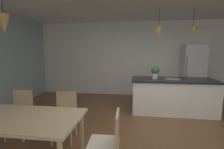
% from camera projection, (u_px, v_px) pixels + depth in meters
% --- Properties ---
extents(ground_plane, '(10.00, 8.40, 0.04)m').
position_uv_depth(ground_plane, '(160.00, 143.00, 2.88)').
color(ground_plane, brown).
extents(wall_back_kitchen, '(10.00, 0.12, 2.70)m').
position_uv_depth(wall_back_kitchen, '(147.00, 59.00, 5.90)').
color(wall_back_kitchen, white).
rests_on(wall_back_kitchen, ground_plane).
extents(dining_table, '(1.99, 0.88, 0.75)m').
position_uv_depth(dining_table, '(7.00, 121.00, 2.17)').
color(dining_table, '#D1B284').
rests_on(dining_table, ground_plane).
extents(chair_far_right, '(0.43, 0.43, 0.87)m').
position_uv_depth(chair_far_right, '(65.00, 114.00, 2.93)').
color(chair_far_right, tan).
rests_on(chair_far_right, ground_plane).
extents(chair_far_left, '(0.43, 0.43, 0.87)m').
position_uv_depth(chair_far_left, '(20.00, 112.00, 3.05)').
color(chair_far_left, tan).
rests_on(chair_far_left, ground_plane).
extents(chair_kitchen_end, '(0.42, 0.42, 0.87)m').
position_uv_depth(chair_kitchen_end, '(107.00, 143.00, 2.01)').
color(chair_kitchen_end, tan).
rests_on(chair_kitchen_end, ground_plane).
extents(kitchen_island, '(2.15, 0.87, 0.91)m').
position_uv_depth(kitchen_island, '(172.00, 95.00, 4.28)').
color(kitchen_island, white).
rests_on(kitchen_island, ground_plane).
extents(refrigerator, '(0.68, 0.67, 1.84)m').
position_uv_depth(refrigerator, '(192.00, 73.00, 5.37)').
color(refrigerator, silver).
rests_on(refrigerator, ground_plane).
extents(pendant_over_table, '(0.16, 0.16, 0.85)m').
position_uv_depth(pendant_over_table, '(4.00, 24.00, 2.13)').
color(pendant_over_table, black).
extents(pendant_over_island_main, '(0.18, 0.18, 0.73)m').
position_uv_depth(pendant_over_island_main, '(159.00, 32.00, 4.11)').
color(pendant_over_island_main, black).
extents(pendant_over_island_aux, '(0.19, 0.19, 0.67)m').
position_uv_depth(pendant_over_island_aux, '(193.00, 31.00, 4.00)').
color(pendant_over_island_aux, black).
extents(potted_plant_on_island, '(0.21, 0.21, 0.34)m').
position_uv_depth(potted_plant_on_island, '(155.00, 72.00, 4.26)').
color(potted_plant_on_island, beige).
rests_on(potted_plant_on_island, kitchen_island).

